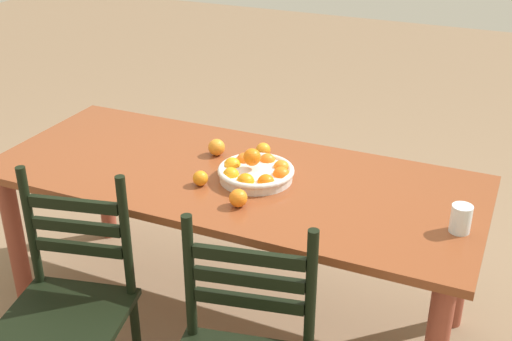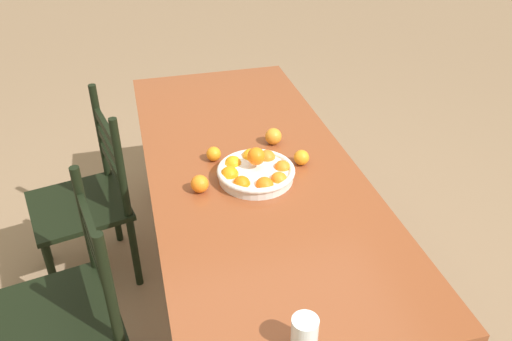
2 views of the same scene
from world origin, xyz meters
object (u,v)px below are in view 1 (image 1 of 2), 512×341
Objects in this scene: drinking_glass at (461,219)px; orange_loose_0 at (217,147)px; dining_table at (233,195)px; chair_by_cabinet at (69,307)px; orange_loose_1 at (200,178)px; fruit_bowl at (256,172)px; orange_loose_3 at (238,198)px; orange_loose_2 at (263,150)px.

orange_loose_0 is at bearing -11.78° from drinking_glass.
dining_table is at bearing 135.84° from orange_loose_0.
chair_by_cabinet is 14.94× the size of orange_loose_1.
drinking_glass is (-0.82, 0.08, 0.02)m from fruit_bowl.
orange_loose_3 is (-0.29, 0.38, -0.00)m from orange_loose_0.
fruit_bowl is at bearing 176.40° from dining_table.
fruit_bowl is at bearing -142.97° from orange_loose_1.
orange_loose_2 is (-0.20, -0.07, -0.00)m from orange_loose_0.
orange_loose_1 is at bearing -23.90° from orange_loose_3.
drinking_glass is (-0.93, 0.08, 0.15)m from dining_table.
orange_loose_1 is at bearing 53.47° from chair_by_cabinet.
chair_by_cabinet reaches higher than orange_loose_2.
orange_loose_3 is at bearing 126.97° from orange_loose_0.
fruit_bowl is 0.83m from drinking_glass.
orange_loose_3 is at bearing 97.60° from fruit_bowl.
orange_loose_3 is 0.81m from drinking_glass.
dining_table is 31.81× the size of orange_loose_2.
chair_by_cabinet reaches higher than orange_loose_0.
orange_loose_0 is 0.47m from orange_loose_3.
chair_by_cabinet is 0.70m from orange_loose_1.
chair_by_cabinet is 12.48× the size of orange_loose_0.
fruit_bowl is 5.07× the size of orange_loose_1.
dining_table is 27.78× the size of orange_loose_0.
orange_loose_2 is 0.63× the size of drinking_glass.
fruit_bowl reaches higher than dining_table.
orange_loose_0 is (-0.18, -0.85, 0.32)m from chair_by_cabinet.
orange_loose_1 is (-0.07, 0.28, -0.01)m from orange_loose_0.
orange_loose_2 is 0.92× the size of orange_loose_3.
drinking_glass reaches higher than orange_loose_1.
chair_by_cabinet is 8.97× the size of drinking_glass.
orange_loose_3 is (-0.21, 0.09, 0.00)m from orange_loose_1.
dining_table is 29.35× the size of orange_loose_3.
orange_loose_0 is 0.72× the size of drinking_glass.
orange_loose_3 is at bearing 10.97° from drinking_glass.
orange_loose_2 is at bearing -18.25° from drinking_glass.
dining_table is 33.25× the size of orange_loose_1.
fruit_bowl is at bearing -82.40° from orange_loose_3.
chair_by_cabinet is at bearing 26.58° from drinking_glass.
chair_by_cabinet reaches higher than fruit_bowl.
orange_loose_2 is 0.93m from drinking_glass.
orange_loose_1 is (0.18, 0.14, -0.00)m from fruit_bowl.
orange_loose_1 is 0.96× the size of orange_loose_2.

